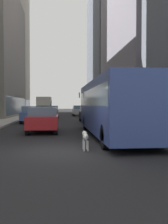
# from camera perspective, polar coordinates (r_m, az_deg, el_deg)

# --- Properties ---
(ground_plane) EXTENTS (120.00, 120.00, 0.00)m
(ground_plane) POSITION_cam_1_polar(r_m,az_deg,el_deg) (44.96, -5.25, -0.59)
(ground_plane) COLOR #232326
(sidewalk_left) EXTENTS (2.40, 110.00, 0.15)m
(sidewalk_left) POSITION_cam_1_polar(r_m,az_deg,el_deg) (45.29, -12.48, -0.51)
(sidewalk_left) COLOR #ADA89E
(sidewalk_left) RESTS_ON ground
(sidewalk_right) EXTENTS (2.40, 110.00, 0.15)m
(sidewalk_right) POSITION_cam_1_polar(r_m,az_deg,el_deg) (45.33, 1.97, -0.47)
(sidewalk_right) COLOR gray
(sidewalk_right) RESTS_ON ground
(building_left_far) EXTENTS (9.22, 14.59, 41.19)m
(building_left_far) POSITION_cam_1_polar(r_m,az_deg,el_deg) (60.44, -17.42, 19.74)
(building_left_far) COLOR #B2A893
(building_left_far) RESTS_ON ground
(building_right_mid) EXTENTS (8.70, 22.42, 32.85)m
(building_right_mid) POSITION_cam_1_polar(r_m,az_deg,el_deg) (41.27, 12.89, 22.41)
(building_right_mid) COLOR slate
(building_right_mid) RESTS_ON ground
(building_right_far) EXTENTS (8.75, 22.87, 29.40)m
(building_right_far) POSITION_cam_1_polar(r_m,az_deg,el_deg) (62.99, 5.86, 13.51)
(building_right_far) COLOR #4C515B
(building_right_far) RESTS_ON ground
(transit_bus) EXTENTS (2.78, 11.53, 3.05)m
(transit_bus) POSITION_cam_1_polar(r_m,az_deg,el_deg) (14.55, 6.25, 1.62)
(transit_bus) COLOR #33478C
(transit_bus) RESTS_ON ground
(car_silver_sedan) EXTENTS (1.80, 4.40, 1.62)m
(car_silver_sedan) POSITION_cam_1_polar(r_m,az_deg,el_deg) (40.36, -1.25, 0.32)
(car_silver_sedan) COLOR #B7BABF
(car_silver_sedan) RESTS_ON ground
(car_blue_hatchback) EXTENTS (1.95, 4.25, 1.62)m
(car_blue_hatchback) POSITION_cam_1_polar(r_m,az_deg,el_deg) (25.59, -11.39, -0.51)
(car_blue_hatchback) COLOR #4C6BB7
(car_blue_hatchback) RESTS_ON ground
(car_grey_wagon) EXTENTS (1.81, 4.33, 1.62)m
(car_grey_wagon) POSITION_cam_1_polar(r_m,az_deg,el_deg) (33.57, -7.24, 0.03)
(car_grey_wagon) COLOR slate
(car_grey_wagon) RESTS_ON ground
(car_red_coupe) EXTENTS (1.87, 3.99, 1.62)m
(car_red_coupe) POSITION_cam_1_polar(r_m,az_deg,el_deg) (16.68, -9.06, -1.67)
(car_red_coupe) COLOR red
(car_red_coupe) RESTS_ON ground
(car_black_suv) EXTENTS (1.75, 4.04, 1.62)m
(car_black_suv) POSITION_cam_1_polar(r_m,az_deg,el_deg) (25.57, 1.18, -0.48)
(car_black_suv) COLOR black
(car_black_suv) RESTS_ON ground
(car_yellow_taxi) EXTENTS (1.70, 4.07, 1.62)m
(car_yellow_taxi) POSITION_cam_1_polar(r_m,az_deg,el_deg) (39.49, -9.29, 0.27)
(car_yellow_taxi) COLOR yellow
(car_yellow_taxi) RESTS_ON ground
(box_truck) EXTENTS (2.30, 7.50, 3.05)m
(box_truck) POSITION_cam_1_polar(r_m,az_deg,el_deg) (45.92, -8.76, 1.53)
(box_truck) COLOR #A51919
(box_truck) RESTS_ON ground
(dalmatian_dog) EXTENTS (0.22, 0.96, 0.72)m
(dalmatian_dog) POSITION_cam_1_polar(r_m,az_deg,el_deg) (10.16, 0.30, -5.56)
(dalmatian_dog) COLOR white
(dalmatian_dog) RESTS_ON ground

